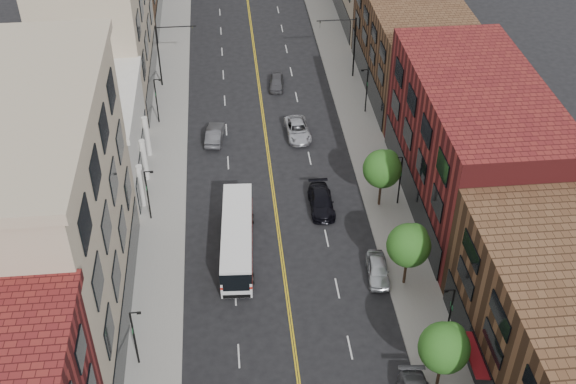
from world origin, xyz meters
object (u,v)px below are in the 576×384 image
object	(u,v)px
car_lane_behind	(215,134)
car_lane_a	(321,201)
city_bus	(237,236)
car_parked_far	(378,270)
car_lane_b	(298,130)
car_lane_c	(277,82)

from	to	relation	value
car_lane_behind	car_lane_a	xyz separation A→B (m)	(9.26, -12.00, 0.00)
city_bus	car_parked_far	size ratio (longest dim) A/B	2.70
car_parked_far	car_lane_b	xyz separation A→B (m)	(-4.10, 21.14, -0.00)
city_bus	car_lane_a	distance (m)	9.25
car_parked_far	car_lane_behind	world-z (taller)	car_lane_behind
car_lane_b	car_lane_c	size ratio (longest dim) A/B	1.32
car_parked_far	car_lane_a	xyz separation A→B (m)	(-3.29, 9.10, 0.03)
city_bus	car_lane_behind	distance (m)	17.19
car_parked_far	car_lane_behind	bearing A→B (deg)	125.48
car_lane_behind	car_lane_c	size ratio (longest dim) A/B	1.15
car_parked_far	car_lane_c	xyz separation A→B (m)	(-5.39, 31.37, -0.05)
car_parked_far	car_lane_c	world-z (taller)	car_parked_far
car_lane_a	car_lane_c	distance (m)	22.36
car_lane_a	car_lane_b	distance (m)	12.06
car_lane_behind	car_lane_b	world-z (taller)	car_lane_behind
car_lane_behind	car_lane_c	xyz separation A→B (m)	(7.16, 10.27, -0.08)
city_bus	car_lane_b	size ratio (longest dim) A/B	2.20
car_lane_a	car_lane_b	size ratio (longest dim) A/B	0.99
car_lane_behind	car_lane_b	xyz separation A→B (m)	(8.46, 0.04, -0.03)
car_parked_far	car_lane_a	distance (m)	9.68
car_lane_behind	car_lane_a	bearing A→B (deg)	135.11
city_bus	car_lane_b	distance (m)	18.48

